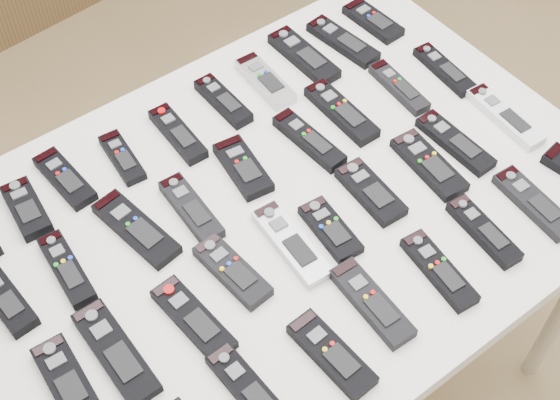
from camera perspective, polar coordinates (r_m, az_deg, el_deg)
ground at (r=2.24m, az=-0.40°, el=-9.03°), size 4.00×4.00×0.00m
table at (r=1.53m, az=0.00°, el=-1.78°), size 1.25×0.88×0.78m
remote_1 at (r=1.54m, az=-18.05°, el=-0.62°), size 0.07×0.14×0.02m
remote_2 at (r=1.57m, az=-15.46°, el=1.53°), size 0.06×0.16×0.02m
remote_3 at (r=1.58m, az=-11.47°, el=3.06°), size 0.06×0.14×0.02m
remote_4 at (r=1.61m, az=-7.48°, el=4.82°), size 0.05×0.17×0.02m
remote_5 at (r=1.66m, az=-4.18°, el=7.23°), size 0.05×0.16×0.02m
remote_6 at (r=1.70m, az=-1.10°, el=8.72°), size 0.06×0.17×0.02m
remote_7 at (r=1.76m, az=1.75°, el=10.48°), size 0.06×0.19×0.02m
remote_8 at (r=1.80m, az=4.62°, el=11.49°), size 0.07×0.19×0.02m
remote_9 at (r=1.86m, az=6.82°, el=12.89°), size 0.06×0.15×0.02m
remote_10 at (r=1.44m, az=-19.39°, el=-6.95°), size 0.06×0.15×0.02m
remote_11 at (r=1.44m, az=-15.33°, el=-4.89°), size 0.06×0.17×0.02m
remote_12 at (r=1.47m, az=-10.48°, el=-2.07°), size 0.09×0.20×0.02m
remote_13 at (r=1.48m, az=-6.51°, el=-0.66°), size 0.06×0.17×0.02m
remote_14 at (r=1.53m, az=-2.72°, el=2.39°), size 0.08×0.16×0.02m
remote_15 at (r=1.58m, az=2.14°, el=4.39°), size 0.06×0.18×0.02m
remote_16 at (r=1.64m, az=4.51°, el=6.44°), size 0.05×0.19×0.02m
remote_17 at (r=1.71m, az=8.69°, el=8.14°), size 0.05×0.17×0.02m
remote_18 at (r=1.76m, az=11.94°, el=9.31°), size 0.06×0.17×0.02m
remote_19 at (r=1.33m, az=-15.31°, el=-12.67°), size 0.07×0.16×0.02m
remote_20 at (r=1.34m, az=-11.92°, el=-10.85°), size 0.06×0.20×0.02m
remote_21 at (r=1.35m, az=-6.35°, el=-8.62°), size 0.07×0.18×0.02m
remote_22 at (r=1.39m, az=-3.51°, el=-5.22°), size 0.07×0.17×0.02m
remote_23 at (r=1.42m, az=0.82°, el=-3.18°), size 0.07×0.19×0.02m
remote_24 at (r=1.44m, az=3.71°, el=-2.16°), size 0.07×0.14×0.02m
remote_25 at (r=1.50m, az=6.65°, el=0.60°), size 0.07×0.16×0.02m
remote_26 at (r=1.57m, az=10.83°, el=2.56°), size 0.07×0.18×0.02m
remote_27 at (r=1.62m, az=12.68°, el=4.12°), size 0.05×0.18×0.02m
remote_28 at (r=1.69m, az=16.13°, el=5.88°), size 0.06×0.19×0.02m
remote_31 at (r=1.28m, az=-2.14°, el=-13.86°), size 0.06×0.19×0.02m
remote_32 at (r=1.31m, az=3.79°, el=-11.19°), size 0.06×0.17×0.02m
remote_33 at (r=1.36m, az=6.73°, el=-7.47°), size 0.06×0.18×0.02m
remote_34 at (r=1.42m, az=11.56°, el=-5.06°), size 0.07×0.17×0.02m
remote_35 at (r=1.48m, az=14.68°, el=-2.23°), size 0.06×0.17×0.02m
remote_36 at (r=1.55m, az=18.08°, el=-0.21°), size 0.06×0.18×0.02m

